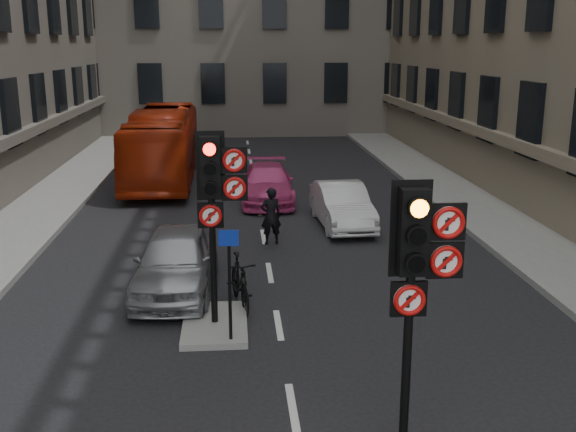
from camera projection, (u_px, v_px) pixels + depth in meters
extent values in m
cube|color=gray|center=(7.00, 230.00, 18.95)|extent=(3.00, 50.00, 0.16)
cube|color=gray|center=(502.00, 219.00, 20.10)|extent=(3.00, 50.00, 0.16)
cube|color=gray|center=(215.00, 324.00, 12.68)|extent=(1.20, 2.00, 0.12)
cylinder|color=black|center=(407.00, 361.00, 8.74)|extent=(0.12, 0.12, 2.40)
cube|color=black|center=(413.00, 231.00, 8.30)|extent=(0.36, 0.28, 1.10)
cube|color=black|center=(410.00, 229.00, 8.43)|extent=(0.52, 0.03, 1.25)
cylinder|color=orange|center=(420.00, 209.00, 7.98)|extent=(0.22, 0.01, 0.22)
cylinder|color=black|center=(418.00, 237.00, 8.07)|extent=(0.22, 0.01, 0.22)
cylinder|color=black|center=(417.00, 265.00, 8.16)|extent=(0.22, 0.01, 0.22)
cube|color=black|center=(447.00, 222.00, 8.29)|extent=(0.47, 0.05, 0.47)
cylinder|color=white|center=(448.00, 223.00, 8.25)|extent=(0.41, 0.02, 0.41)
torus|color=#BF0C0A|center=(449.00, 223.00, 8.24)|extent=(0.41, 0.06, 0.41)
cube|color=#BF0C0A|center=(449.00, 223.00, 8.23)|extent=(0.25, 0.01, 0.25)
cube|color=black|center=(445.00, 260.00, 8.41)|extent=(0.47, 0.05, 0.47)
cylinder|color=white|center=(446.00, 261.00, 8.38)|extent=(0.41, 0.02, 0.41)
torus|color=#BF0C0A|center=(446.00, 262.00, 8.36)|extent=(0.41, 0.06, 0.41)
cube|color=#BF0C0A|center=(446.00, 262.00, 8.36)|extent=(0.25, 0.01, 0.25)
cube|color=black|center=(409.00, 299.00, 8.50)|extent=(0.47, 0.05, 0.47)
cylinder|color=white|center=(409.00, 300.00, 8.47)|extent=(0.41, 0.02, 0.41)
torus|color=#BF0C0A|center=(410.00, 300.00, 8.45)|extent=(0.41, 0.06, 0.41)
cube|color=#BF0C0A|center=(410.00, 301.00, 8.45)|extent=(0.25, 0.01, 0.25)
cylinder|color=black|center=(213.00, 261.00, 12.36)|extent=(0.12, 0.12, 2.40)
cube|color=black|center=(210.00, 167.00, 11.92)|extent=(0.36, 0.28, 1.10)
cube|color=black|center=(211.00, 166.00, 12.05)|extent=(0.52, 0.03, 1.25)
cylinder|color=#FF1407|center=(209.00, 149.00, 11.60)|extent=(0.22, 0.02, 0.22)
cylinder|color=black|center=(210.00, 169.00, 11.69)|extent=(0.22, 0.02, 0.22)
cylinder|color=black|center=(211.00, 189.00, 11.78)|extent=(0.22, 0.02, 0.22)
cube|color=black|center=(234.00, 160.00, 11.91)|extent=(0.47, 0.05, 0.47)
cylinder|color=white|center=(234.00, 160.00, 11.87)|extent=(0.41, 0.02, 0.41)
torus|color=#BF0C0A|center=(234.00, 161.00, 11.86)|extent=(0.41, 0.06, 0.41)
cube|color=#BF0C0A|center=(234.00, 161.00, 11.85)|extent=(0.25, 0.02, 0.25)
cube|color=black|center=(235.00, 188.00, 12.03)|extent=(0.47, 0.05, 0.47)
cylinder|color=white|center=(235.00, 188.00, 12.00)|extent=(0.41, 0.02, 0.41)
torus|color=#BF0C0A|center=(235.00, 188.00, 11.98)|extent=(0.41, 0.06, 0.41)
cube|color=#BF0C0A|center=(235.00, 188.00, 11.98)|extent=(0.25, 0.02, 0.25)
cube|color=black|center=(211.00, 215.00, 12.12)|extent=(0.47, 0.05, 0.47)
cylinder|color=white|center=(211.00, 216.00, 12.09)|extent=(0.41, 0.02, 0.41)
torus|color=#BF0C0A|center=(211.00, 216.00, 12.07)|extent=(0.41, 0.06, 0.41)
cube|color=#BF0C0A|center=(211.00, 216.00, 12.07)|extent=(0.25, 0.02, 0.25)
imported|color=#989A9F|center=(176.00, 261.00, 14.38)|extent=(1.81, 4.09, 1.37)
imported|color=silver|center=(342.00, 205.00, 19.55)|extent=(1.51, 3.83, 1.24)
imported|color=#C73A7A|center=(267.00, 184.00, 22.55)|extent=(1.81, 4.27, 1.23)
imported|color=#99230B|center=(163.00, 145.00, 26.09)|extent=(2.41, 9.78, 2.71)
imported|color=black|center=(240.00, 282.00, 13.57)|extent=(0.79, 1.82, 1.06)
imported|color=black|center=(271.00, 216.00, 17.75)|extent=(0.62, 0.46, 1.53)
cylinder|color=black|center=(230.00, 286.00, 11.67)|extent=(0.06, 0.06, 1.98)
cube|color=#0D2695|center=(229.00, 238.00, 11.40)|extent=(0.35, 0.06, 0.28)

